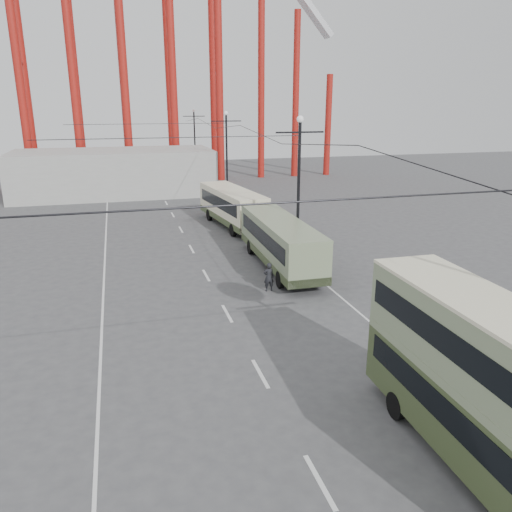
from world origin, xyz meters
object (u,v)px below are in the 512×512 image
object	(u,v)px
double_decker_bus	(485,380)
pedestrian	(269,277)
single_decker_cream	(232,206)
single_decker_green	(280,241)

from	to	relation	value
double_decker_bus	pedestrian	size ratio (longest dim) A/B	5.63
single_decker_cream	pedestrian	xyz separation A→B (m)	(-1.50, -15.57, -0.95)
double_decker_bus	single_decker_green	bearing A→B (deg)	90.28
double_decker_bus	pedestrian	xyz separation A→B (m)	(-1.64, 15.00, -1.95)
pedestrian	single_decker_green	bearing A→B (deg)	-119.50
single_decker_green	single_decker_cream	size ratio (longest dim) A/B	1.05
single_decker_cream	pedestrian	distance (m)	15.67
double_decker_bus	single_decker_cream	world-z (taller)	double_decker_bus
single_decker_green	single_decker_cream	bearing A→B (deg)	92.98
double_decker_bus	single_decker_cream	distance (m)	30.59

